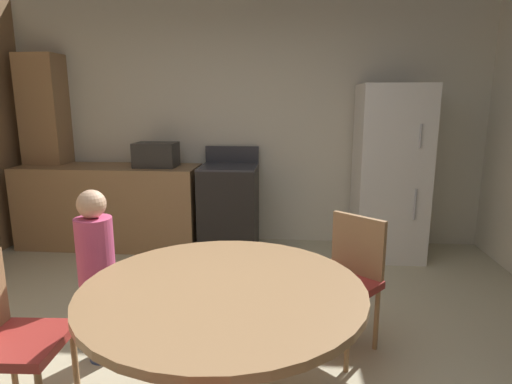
# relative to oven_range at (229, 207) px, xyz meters

# --- Properties ---
(wall_back) EXTENTS (5.53, 0.12, 2.70)m
(wall_back) POSITION_rel_oven_range_xyz_m (0.15, 0.40, 0.88)
(wall_back) COLOR silver
(wall_back) RESTS_ON ground
(kitchen_counter) EXTENTS (1.97, 0.60, 0.90)m
(kitchen_counter) POSITION_rel_oven_range_xyz_m (-1.33, -0.00, -0.02)
(kitchen_counter) COLOR #9E754C
(kitchen_counter) RESTS_ON ground
(pantry_column) EXTENTS (0.44, 0.36, 2.10)m
(pantry_column) POSITION_rel_oven_range_xyz_m (-2.10, 0.18, 0.58)
(pantry_column) COLOR #9E754C
(pantry_column) RESTS_ON ground
(oven_range) EXTENTS (0.60, 0.60, 1.10)m
(oven_range) POSITION_rel_oven_range_xyz_m (0.00, 0.00, 0.00)
(oven_range) COLOR black
(oven_range) RESTS_ON ground
(refrigerator) EXTENTS (0.68, 0.68, 1.76)m
(refrigerator) POSITION_rel_oven_range_xyz_m (1.67, -0.05, 0.41)
(refrigerator) COLOR white
(refrigerator) RESTS_ON ground
(microwave) EXTENTS (0.44, 0.32, 0.26)m
(microwave) POSITION_rel_oven_range_xyz_m (-0.78, -0.00, 0.56)
(microwave) COLOR #2D2B28
(microwave) RESTS_ON kitchen_counter
(dining_table) EXTENTS (1.32, 1.32, 0.76)m
(dining_table) POSITION_rel_oven_range_xyz_m (0.36, -2.65, 0.14)
(dining_table) COLOR #9E754C
(dining_table) RESTS_ON ground
(chair_west) EXTENTS (0.42, 0.42, 0.87)m
(chair_west) POSITION_rel_oven_range_xyz_m (-0.69, -2.70, 0.03)
(chair_west) COLOR #9E754C
(chair_west) RESTS_ON ground
(chair_northeast) EXTENTS (0.56, 0.56, 0.87)m
(chair_northeast) POSITION_rel_oven_range_xyz_m (1.04, -1.84, 0.03)
(chair_northeast) COLOR #9E754C
(chair_northeast) RESTS_ON ground
(person_child) EXTENTS (0.30, 0.30, 1.09)m
(person_child) POSITION_rel_oven_range_xyz_m (-0.50, -2.12, 0.11)
(person_child) COLOR #3D4C84
(person_child) RESTS_ON ground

